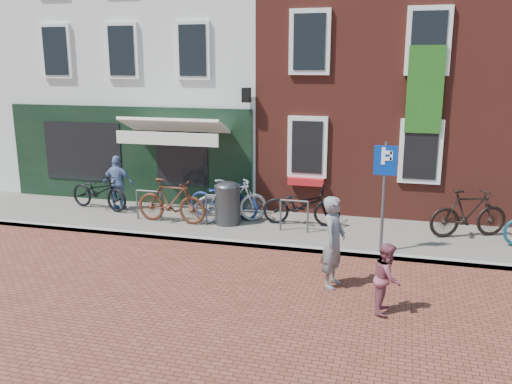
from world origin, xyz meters
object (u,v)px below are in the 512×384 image
(cafe_person, at_px, (118,183))
(bicycle_1, at_px, (171,201))
(woman, at_px, (334,242))
(bicycle_5, at_px, (469,213))
(litter_bin, at_px, (227,201))
(parking_sign, at_px, (384,179))
(bicycle_0, at_px, (99,191))
(bicycle_3, at_px, (231,201))
(bicycle_4, at_px, (301,205))
(boy, at_px, (387,278))
(bicycle_2, at_px, (224,199))

(cafe_person, xyz_separation_m, bicycle_1, (2.01, -0.80, -0.20))
(woman, distance_m, bicycle_5, 4.62)
(litter_bin, bearing_deg, parking_sign, -16.29)
(bicycle_0, distance_m, bicycle_3, 4.11)
(bicycle_3, bearing_deg, parking_sign, -135.15)
(bicycle_1, bearing_deg, cafe_person, 71.44)
(parking_sign, relative_size, woman, 1.38)
(litter_bin, relative_size, parking_sign, 0.49)
(litter_bin, height_order, cafe_person, cafe_person)
(bicycle_0, distance_m, bicycle_5, 10.09)
(bicycle_0, height_order, bicycle_1, bicycle_1)
(cafe_person, height_order, bicycle_4, cafe_person)
(woman, xyz_separation_m, bicycle_4, (-1.29, 3.57, -0.27))
(boy, relative_size, bicycle_4, 0.62)
(bicycle_0, bearing_deg, boy, -105.39)
(cafe_person, xyz_separation_m, bicycle_3, (3.53, -0.37, -0.20))
(bicycle_1, distance_m, bicycle_2, 1.45)
(bicycle_3, bearing_deg, bicycle_1, 79.07)
(cafe_person, bearing_deg, bicycle_2, 178.99)
(bicycle_4, bearing_deg, cafe_person, 85.00)
(bicycle_2, bearing_deg, cafe_person, 96.23)
(woman, bearing_deg, bicycle_0, 73.10)
(boy, height_order, bicycle_3, bicycle_3)
(parking_sign, distance_m, woman, 2.33)
(parking_sign, relative_size, bicycle_5, 1.27)
(bicycle_4, bearing_deg, bicycle_5, -92.83)
(bicycle_0, bearing_deg, bicycle_3, -80.80)
(parking_sign, bearing_deg, woman, -112.77)
(litter_bin, distance_m, bicycle_1, 1.51)
(bicycle_0, bearing_deg, parking_sign, -88.18)
(litter_bin, height_order, bicycle_0, litter_bin)
(litter_bin, distance_m, parking_sign, 4.33)
(woman, distance_m, bicycle_0, 8.09)
(bicycle_3, bearing_deg, bicycle_5, -113.58)
(bicycle_4, xyz_separation_m, bicycle_5, (4.12, 0.07, 0.06))
(cafe_person, height_order, bicycle_2, cafe_person)
(boy, distance_m, cafe_person, 9.00)
(cafe_person, relative_size, bicycle_4, 0.78)
(bicycle_0, bearing_deg, bicycle_4, -77.13)
(woman, relative_size, bicycle_2, 0.89)
(bicycle_1, relative_size, bicycle_4, 0.97)
(litter_bin, height_order, boy, litter_bin)
(parking_sign, bearing_deg, boy, -85.59)
(woman, height_order, bicycle_1, woman)
(boy, relative_size, bicycle_1, 0.64)
(bicycle_3, bearing_deg, bicycle_0, 59.47)
(cafe_person, xyz_separation_m, bicycle_4, (5.39, -0.11, -0.26))
(bicycle_1, distance_m, bicycle_3, 1.58)
(parking_sign, xyz_separation_m, bicycle_2, (-4.31, 1.70, -1.15))
(bicycle_4, distance_m, bicycle_5, 4.13)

